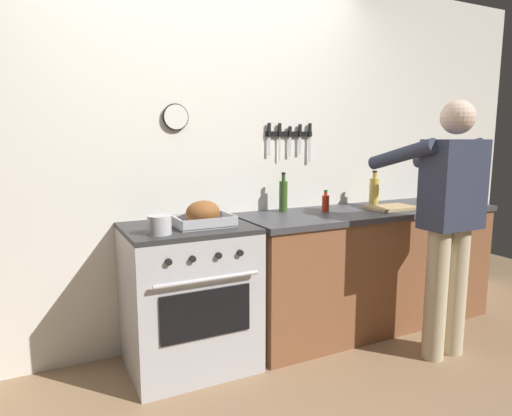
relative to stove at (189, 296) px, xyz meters
name	(u,v)px	position (x,y,z in m)	size (l,w,h in m)	color
wall_back	(200,157)	(0.22, 0.36, 0.85)	(6.00, 0.13, 2.60)	white
counter_block	(367,267)	(1.42, 0.00, 0.00)	(2.03, 0.65, 0.90)	brown
stove	(189,296)	(0.00, 0.00, 0.00)	(0.76, 0.67, 0.90)	#BCBCC1
person_cook	(448,214)	(1.53, -0.62, 0.50)	(0.51, 0.63, 1.66)	#C6B793
roasting_pan	(203,215)	(0.08, -0.06, 0.52)	(0.35, 0.26, 0.16)	#B7B7BC
saucepan	(160,225)	(-0.21, -0.17, 0.50)	(0.13, 0.13, 0.11)	#B7B7BC
cutting_board	(392,208)	(1.58, -0.07, 0.46)	(0.36, 0.24, 0.02)	tan
bottle_olive_oil	(283,195)	(0.79, 0.19, 0.57)	(0.06, 0.06, 0.28)	#385623
bottle_cooking_oil	(374,191)	(1.57, 0.12, 0.56)	(0.07, 0.07, 0.28)	gold
bottle_hot_sauce	(326,203)	(1.06, 0.06, 0.51)	(0.05, 0.05, 0.16)	red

